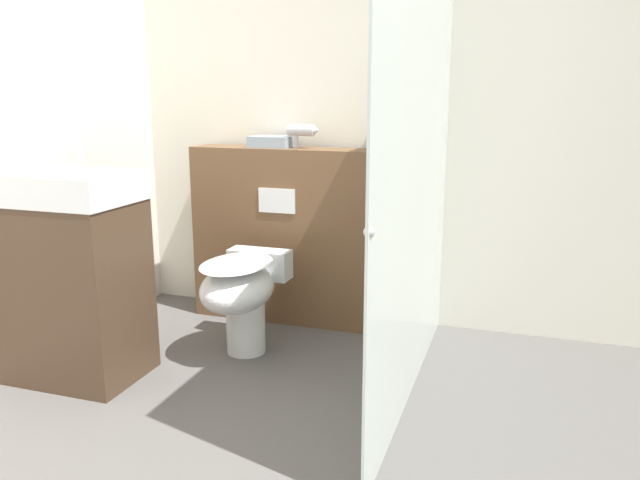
% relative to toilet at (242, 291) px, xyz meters
% --- Properties ---
extents(wall_back, '(8.00, 0.06, 2.50)m').
position_rel_toilet_xyz_m(wall_back, '(0.43, 0.78, 0.91)').
color(wall_back, silver).
rests_on(wall_back, ground_plane).
extents(partition_panel, '(1.10, 0.25, 1.03)m').
position_rel_toilet_xyz_m(partition_panel, '(0.01, 0.58, 0.17)').
color(partition_panel, brown).
rests_on(partition_panel, ground_plane).
extents(shower_glass, '(0.04, 1.77, 1.94)m').
position_rel_toilet_xyz_m(shower_glass, '(0.91, -0.14, 0.62)').
color(shower_glass, silver).
rests_on(shower_glass, ground_plane).
extents(toilet, '(0.35, 0.59, 0.52)m').
position_rel_toilet_xyz_m(toilet, '(0.00, 0.00, 0.00)').
color(toilet, white).
rests_on(toilet, ground_plane).
extents(sink_vanity, '(0.61, 0.45, 1.13)m').
position_rel_toilet_xyz_m(sink_vanity, '(-0.64, -0.47, 0.15)').
color(sink_vanity, '#473323').
rests_on(sink_vanity, ground_plane).
extents(hair_drier, '(0.18, 0.07, 0.14)m').
position_rel_toilet_xyz_m(hair_drier, '(0.12, 0.58, 0.78)').
color(hair_drier, '#B7B7BC').
rests_on(hair_drier, partition_panel).
extents(folded_towel, '(0.24, 0.17, 0.06)m').
position_rel_toilet_xyz_m(folded_towel, '(-0.07, 0.60, 0.72)').
color(folded_towel, '#8C9EAD').
rests_on(folded_towel, partition_panel).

